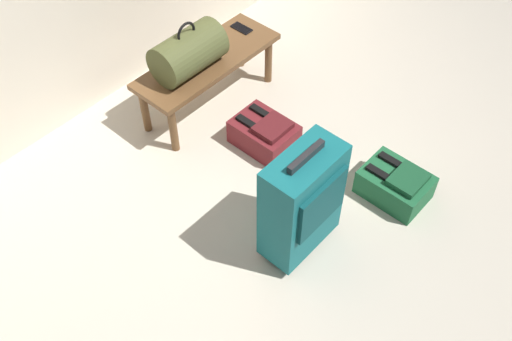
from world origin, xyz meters
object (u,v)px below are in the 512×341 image
Objects in this scene: bench at (208,66)px; suitcase_upright_teal at (302,202)px; duffel_bag_olive at (188,52)px; cell_phone at (241,28)px; backpack_green at (395,184)px; backpack_maroon at (265,134)px.

suitcase_upright_teal is at bearing -112.77° from bench.
duffel_bag_olive reaches higher than cell_phone.
suitcase_upright_teal reaches higher than duffel_bag_olive.
cell_phone reaches higher than backpack_green.
duffel_bag_olive is 0.61× the size of suitcase_upright_teal.
duffel_bag_olive is at bearing 101.52° from backpack_maroon.
backpack_green is (0.64, -0.19, -0.28)m from suitcase_upright_teal.
bench reaches higher than backpack_green.
duffel_bag_olive is 1.21m from suitcase_upright_teal.
backpack_maroon is (-0.04, -0.52, -0.23)m from bench.
suitcase_upright_teal reaches higher than backpack_maroon.
backpack_green is at bearing -77.51° from duffel_bag_olive.
bench is 1.25m from suitcase_upright_teal.
bench is 2.63× the size of backpack_maroon.
suitcase_upright_teal is 1.90× the size of backpack_maroon.
bench is 2.63× the size of backpack_green.
backpack_maroon is at bearing 55.15° from suitcase_upright_teal.
backpack_maroon is (-0.41, -0.57, -0.29)m from cell_phone.
suitcase_upright_teal is at bearing -124.85° from backpack_maroon.
backpack_maroon is at bearing 103.08° from backpack_green.
duffel_bag_olive is 1.44m from backpack_green.
suitcase_upright_teal is (-0.48, -1.15, 0.05)m from bench.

